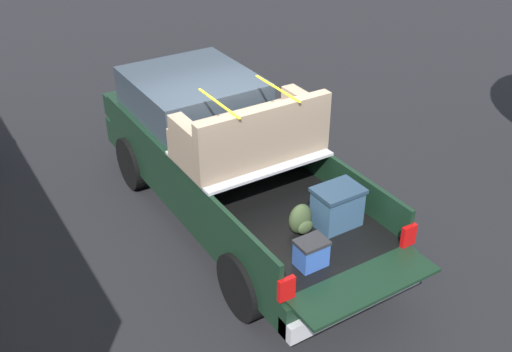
# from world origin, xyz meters

# --- Properties ---
(ground_plane) EXTENTS (40.00, 40.00, 0.00)m
(ground_plane) POSITION_xyz_m (0.00, 0.00, 0.00)
(ground_plane) COLOR black
(pickup_truck) EXTENTS (6.05, 2.06, 2.23)m
(pickup_truck) POSITION_xyz_m (0.38, -0.00, 0.99)
(pickup_truck) COLOR black
(pickup_truck) RESTS_ON ground_plane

